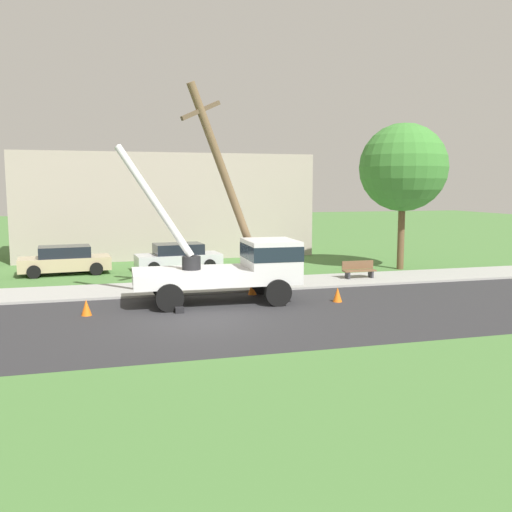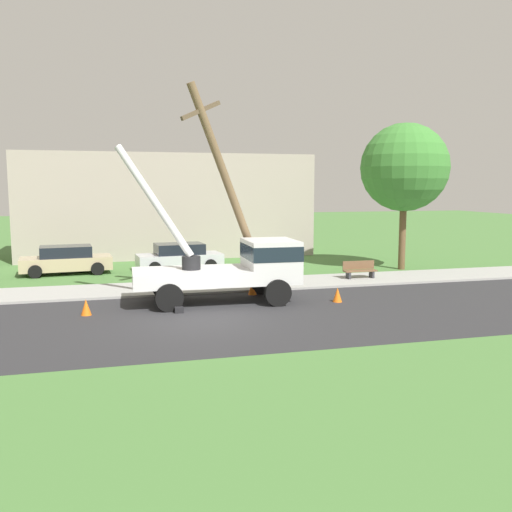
% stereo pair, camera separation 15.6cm
% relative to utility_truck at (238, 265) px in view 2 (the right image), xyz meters
% --- Properties ---
extents(ground_plane, '(120.00, 120.00, 0.00)m').
position_rel_utility_truck_xyz_m(ground_plane, '(-1.84, 9.37, -1.41)').
color(ground_plane, '#477538').
extents(road_asphalt, '(80.00, 8.47, 0.01)m').
position_rel_utility_truck_xyz_m(road_asphalt, '(-1.84, -2.63, -1.40)').
color(road_asphalt, '#2B2B2D').
rests_on(road_asphalt, ground).
extents(sidewalk_strip, '(80.00, 3.14, 0.10)m').
position_rel_utility_truck_xyz_m(sidewalk_strip, '(-1.84, 3.18, -1.36)').
color(sidewalk_strip, '#9E9E99').
rests_on(sidewalk_strip, ground).
extents(utility_truck, '(6.76, 3.21, 5.98)m').
position_rel_utility_truck_xyz_m(utility_truck, '(0.00, 0.00, 0.00)').
color(utility_truck, silver).
rests_on(utility_truck, ground).
extents(leaning_utility_pole, '(3.98, 1.80, 8.36)m').
position_rel_utility_truck_xyz_m(leaning_utility_pole, '(-0.01, 1.29, 2.86)').
color(leaning_utility_pole, brown).
rests_on(leaning_utility_pole, ground).
extents(traffic_cone_ahead, '(0.36, 0.36, 0.56)m').
position_rel_utility_truck_xyz_m(traffic_cone_ahead, '(3.65, -1.14, -1.13)').
color(traffic_cone_ahead, orange).
rests_on(traffic_cone_ahead, ground).
extents(traffic_cone_behind, '(0.36, 0.36, 0.56)m').
position_rel_utility_truck_xyz_m(traffic_cone_behind, '(-5.57, -0.96, -1.13)').
color(traffic_cone_behind, orange).
rests_on(traffic_cone_behind, ground).
extents(traffic_cone_curbside, '(0.36, 0.36, 0.56)m').
position_rel_utility_truck_xyz_m(traffic_cone_curbside, '(0.87, 1.10, -1.13)').
color(traffic_cone_curbside, orange).
rests_on(traffic_cone_curbside, ground).
extents(parked_sedan_tan, '(4.54, 2.27, 1.42)m').
position_rel_utility_truck_xyz_m(parked_sedan_tan, '(-6.85, 8.78, -0.70)').
color(parked_sedan_tan, tan).
rests_on(parked_sedan_tan, ground).
extents(parked_sedan_silver, '(4.54, 2.27, 1.42)m').
position_rel_utility_truck_xyz_m(parked_sedan_silver, '(-1.17, 8.52, -0.70)').
color(parked_sedan_silver, '#B7B7BF').
rests_on(parked_sedan_silver, ground).
extents(park_bench, '(1.60, 0.45, 0.90)m').
position_rel_utility_truck_xyz_m(park_bench, '(6.66, 3.24, -0.95)').
color(park_bench, brown).
rests_on(park_bench, ground).
extents(roadside_tree_near, '(4.60, 4.60, 7.69)m').
position_rel_utility_truck_xyz_m(roadside_tree_near, '(10.34, 5.83, 3.96)').
color(roadside_tree_near, brown).
rests_on(roadside_tree_near, ground).
extents(lowrise_building_backdrop, '(18.00, 6.00, 6.40)m').
position_rel_utility_truck_xyz_m(lowrise_building_backdrop, '(-1.02, 15.79, 1.79)').
color(lowrise_building_backdrop, '#A5998C').
rests_on(lowrise_building_backdrop, ground).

